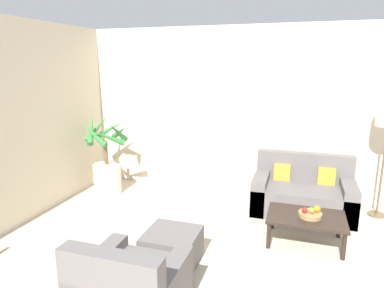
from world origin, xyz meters
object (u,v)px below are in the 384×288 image
(potted_palm, at_px, (107,165))
(ottoman, at_px, (172,248))
(apple_green, at_px, (311,210))
(orange_fruit, at_px, (317,209))
(coffee_table, at_px, (306,219))
(sofa_loveseat, at_px, (303,194))
(apple_red, at_px, (305,210))
(fruit_bowl, at_px, (310,215))

(potted_palm, relative_size, ottoman, 2.36)
(apple_green, height_order, orange_fruit, orange_fruit)
(orange_fruit, bearing_deg, potted_palm, 167.98)
(orange_fruit, bearing_deg, coffee_table, -163.72)
(sofa_loveseat, relative_size, orange_fruit, 17.23)
(potted_palm, distance_m, orange_fruit, 3.34)
(ottoman, bearing_deg, potted_palm, 137.56)
(coffee_table, bearing_deg, apple_green, -21.39)
(sofa_loveseat, distance_m, apple_red, 1.01)
(fruit_bowl, bearing_deg, apple_red, -158.08)
(coffee_table, distance_m, fruit_bowl, 0.08)
(sofa_loveseat, relative_size, fruit_bowl, 5.13)
(potted_palm, height_order, fruit_bowl, potted_palm)
(sofa_loveseat, bearing_deg, orange_fruit, -80.44)
(apple_red, bearing_deg, coffee_table, 56.42)
(sofa_loveseat, bearing_deg, potted_palm, -175.82)
(orange_fruit, bearing_deg, apple_red, -153.40)
(coffee_table, relative_size, apple_green, 12.53)
(coffee_table, distance_m, apple_red, 0.13)
(sofa_loveseat, distance_m, fruit_bowl, 0.97)
(coffee_table, height_order, apple_red, apple_red)
(apple_green, bearing_deg, coffee_table, 158.61)
(fruit_bowl, distance_m, apple_green, 0.06)
(fruit_bowl, height_order, ottoman, fruit_bowl)
(coffee_table, bearing_deg, ottoman, -146.88)
(apple_red, distance_m, orange_fruit, 0.16)
(potted_palm, bearing_deg, fruit_bowl, -13.05)
(fruit_bowl, relative_size, ottoman, 0.49)
(sofa_loveseat, xyz_separation_m, orange_fruit, (0.16, -0.92, 0.17))
(sofa_loveseat, distance_m, orange_fruit, 0.95)
(potted_palm, height_order, sofa_loveseat, potted_palm)
(orange_fruit, xyz_separation_m, ottoman, (-1.49, -0.93, -0.26))
(potted_palm, distance_m, sofa_loveseat, 3.12)
(sofa_loveseat, height_order, ottoman, sofa_loveseat)
(ottoman, bearing_deg, apple_green, 31.58)
(fruit_bowl, relative_size, orange_fruit, 3.36)
(sofa_loveseat, bearing_deg, ottoman, -125.74)
(apple_green, distance_m, orange_fruit, 0.08)
(apple_red, xyz_separation_m, apple_green, (0.08, 0.02, 0.00))
(sofa_loveseat, relative_size, ottoman, 2.49)
(potted_palm, xyz_separation_m, ottoman, (1.78, -1.62, -0.30))
(sofa_loveseat, bearing_deg, apple_red, -89.05)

